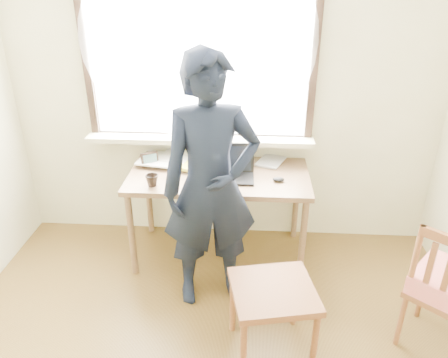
# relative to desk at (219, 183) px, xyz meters

# --- Properties ---
(room_shell) EXTENTS (3.52, 4.02, 2.61)m
(room_shell) POSITION_rel_desk_xyz_m (0.00, -1.43, 0.96)
(room_shell) COLOR #EDE8BE
(room_shell) RESTS_ON ground
(desk) EXTENTS (1.40, 0.70, 0.75)m
(desk) POSITION_rel_desk_xyz_m (0.00, 0.00, 0.00)
(desk) COLOR brown
(desk) RESTS_ON ground
(laptop) EXTENTS (0.35, 0.28, 0.23)m
(laptop) POSITION_rel_desk_xyz_m (0.10, -0.03, 0.13)
(laptop) COLOR black
(laptop) RESTS_ON desk
(mug_white) EXTENTS (0.16, 0.16, 0.09)m
(mug_white) POSITION_rel_desk_xyz_m (-0.17, 0.15, 0.12)
(mug_white) COLOR white
(mug_white) RESTS_ON desk
(mug_dark) EXTENTS (0.12, 0.12, 0.09)m
(mug_dark) POSITION_rel_desk_xyz_m (-0.47, -0.23, 0.12)
(mug_dark) COLOR black
(mug_dark) RESTS_ON desk
(mouse) EXTENTS (0.09, 0.06, 0.03)m
(mouse) POSITION_rel_desk_xyz_m (0.46, -0.10, 0.09)
(mouse) COLOR black
(mouse) RESTS_ON desk
(desk_clutter) EXTENTS (0.88, 0.53, 0.05)m
(desk_clutter) POSITION_rel_desk_xyz_m (-0.09, 0.15, 0.10)
(desk_clutter) COLOR gold
(desk_clutter) RESTS_ON desk
(book_a) EXTENTS (0.25, 0.32, 0.03)m
(book_a) POSITION_rel_desk_xyz_m (-0.41, 0.23, 0.09)
(book_a) COLOR white
(book_a) RESTS_ON desk
(book_b) EXTENTS (0.27, 0.31, 0.02)m
(book_b) POSITION_rel_desk_xyz_m (0.32, 0.28, 0.09)
(book_b) COLOR white
(book_b) RESTS_ON desk
(picture_frame) EXTENTS (0.13, 0.08, 0.11)m
(picture_frame) POSITION_rel_desk_xyz_m (-0.56, 0.10, 0.13)
(picture_frame) COLOR black
(picture_frame) RESTS_ON desk
(work_chair) EXTENTS (0.57, 0.55, 0.50)m
(work_chair) POSITION_rel_desk_xyz_m (0.40, -1.01, -0.25)
(work_chair) COLOR brown
(work_chair) RESTS_ON ground
(person) EXTENTS (0.74, 0.58, 1.80)m
(person) POSITION_rel_desk_xyz_m (-0.01, -0.49, 0.23)
(person) COLOR black
(person) RESTS_ON ground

